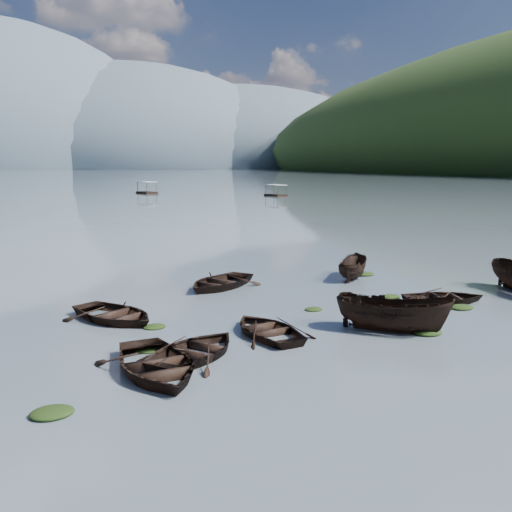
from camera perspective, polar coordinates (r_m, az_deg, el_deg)
name	(u,v)px	position (r m, az deg, el deg)	size (l,w,h in m)	color
ground_plane	(395,373)	(19.23, 13.74, -11.27)	(2400.00, 2400.00, 0.00)	slate
haze_mtn_c	(128,168)	(926.90, -12.70, 8.58)	(520.00, 520.00, 260.00)	#475666
haze_mtn_d	(236,168)	(972.52, -2.06, 8.82)	(520.00, 520.00, 220.00)	#475666
rowboat_0	(156,373)	(18.91, -9.97, -11.49)	(3.46, 4.85, 1.00)	black
rowboat_1	(196,357)	(20.21, -6.00, -10.02)	(3.03, 4.24, 0.88)	black
rowboat_2	(393,331)	(23.68, 13.52, -7.34)	(1.75, 4.64, 1.79)	black
rowboat_3	(267,335)	(22.60, 1.16, -7.88)	(2.90, 4.05, 0.84)	black
rowboat_4	(444,302)	(29.23, 18.31, -4.39)	(2.83, 3.96, 0.82)	black
rowboat_6	(115,320)	(25.34, -13.95, -6.26)	(3.25, 4.55, 0.94)	black
rowboat_7	(219,287)	(31.09, -3.68, -3.14)	(3.44, 4.81, 1.00)	black
rowboat_8	(352,278)	(33.88, 9.57, -2.22)	(1.43, 3.81, 1.47)	black
weed_clump_0	(52,415)	(16.73, -19.72, -14.75)	(1.17, 0.96, 0.26)	black
weed_clump_1	(314,310)	(26.40, 5.78, -5.40)	(0.86, 0.69, 0.19)	black
weed_clump_2	(428,334)	(23.70, 16.82, -7.47)	(1.17, 0.94, 0.25)	black
weed_clump_3	(391,298)	(29.37, 13.30, -4.11)	(1.02, 0.86, 0.23)	black
weed_clump_4	(461,309)	(28.20, 19.84, -4.97)	(1.14, 0.90, 0.24)	black
weed_clump_5	(148,351)	(21.10, -10.73, -9.30)	(0.93, 0.75, 0.20)	black
weed_clump_6	(154,328)	(23.88, -10.12, -7.08)	(0.95, 0.79, 0.20)	black
weed_clump_7	(365,275)	(34.99, 10.81, -1.89)	(1.20, 0.96, 0.26)	black
pontoon_centre	(147,193)	(131.56, -10.84, 6.16)	(2.79, 6.69, 2.56)	black
pontoon_right	(276,196)	(119.04, 1.99, 6.01)	(2.46, 5.90, 2.26)	black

